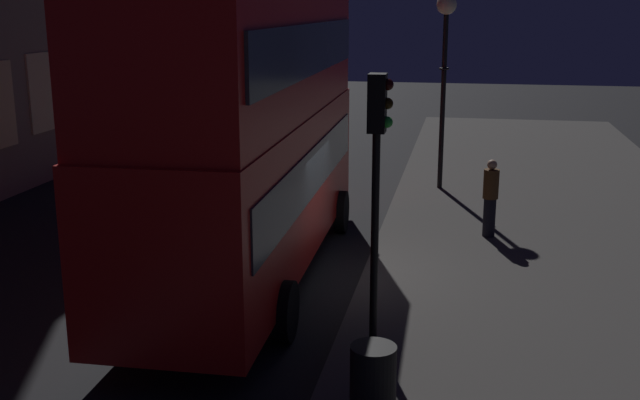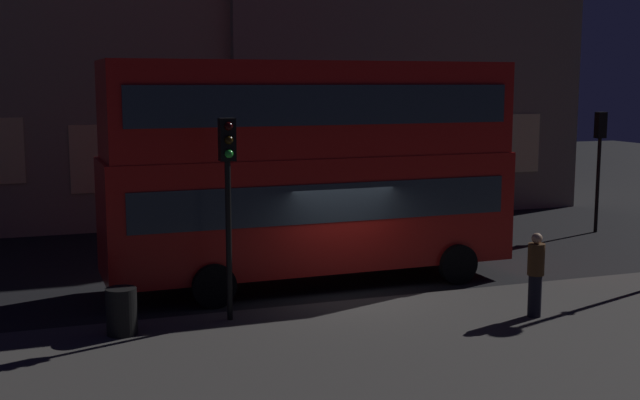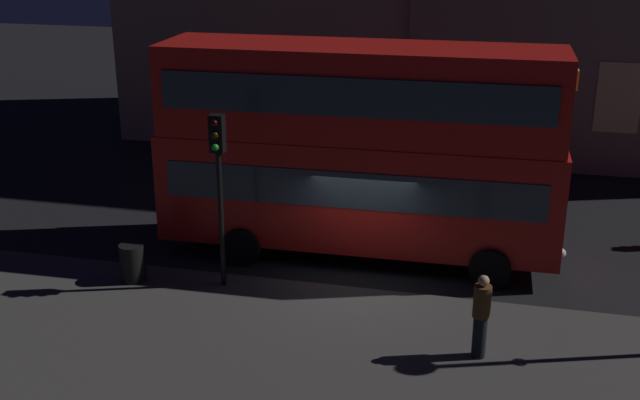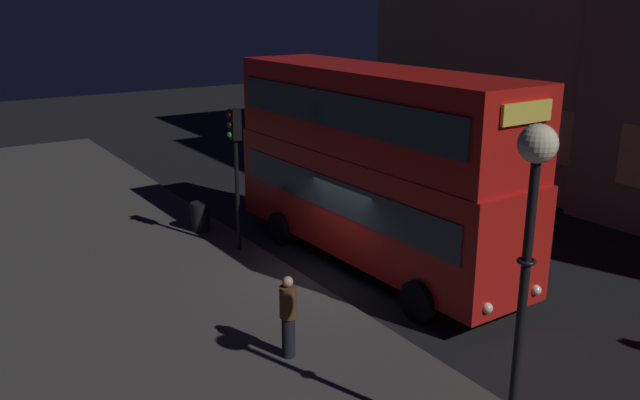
% 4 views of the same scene
% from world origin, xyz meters
% --- Properties ---
extents(ground_plane, '(80.00, 80.00, 0.00)m').
position_xyz_m(ground_plane, '(0.00, 0.00, 0.00)').
color(ground_plane, black).
extents(sidewalk_slab, '(44.00, 8.13, 0.12)m').
position_xyz_m(sidewalk_slab, '(0.00, -4.65, 0.06)').
color(sidewalk_slab, '#423F3D').
rests_on(sidewalk_slab, ground).
extents(double_decker_bus, '(10.12, 2.94, 5.41)m').
position_xyz_m(double_decker_bus, '(-0.36, 1.54, 3.01)').
color(double_decker_bus, red).
rests_on(double_decker_bus, ground).
extents(traffic_light_near_kerb, '(0.32, 0.36, 4.11)m').
position_xyz_m(traffic_light_near_kerb, '(-3.04, -1.18, 3.07)').
color(traffic_light_near_kerb, black).
rests_on(traffic_light_near_kerb, sidewalk_slab).
extents(pedestrian, '(0.34, 0.34, 1.76)m').
position_xyz_m(pedestrian, '(2.95, -3.04, 1.03)').
color(pedestrian, black).
rests_on(pedestrian, sidewalk_slab).
extents(litter_bin, '(0.59, 0.59, 0.91)m').
position_xyz_m(litter_bin, '(-5.22, -1.43, 0.57)').
color(litter_bin, black).
rests_on(litter_bin, sidewalk_slab).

